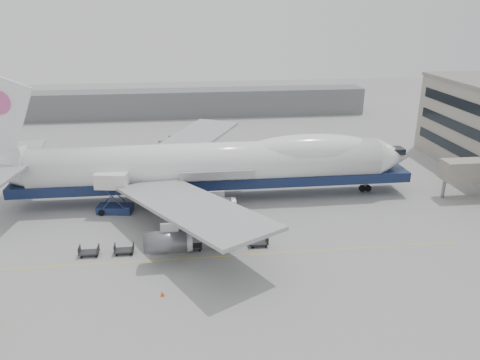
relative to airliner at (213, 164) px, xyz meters
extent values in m
plane|color=gray|center=(-0.64, -12.00, -5.62)|extent=(260.00, 260.00, 0.00)
cube|color=gold|center=(-0.64, -18.00, -5.62)|extent=(60.00, 0.15, 0.01)
cube|color=gray|center=(39.36, -4.00, -1.12)|extent=(9.00, 3.00, 3.00)
cylinder|color=slate|center=(35.36, -4.00, -4.12)|extent=(0.50, 0.50, 3.00)
cube|color=slate|center=(-10.64, 58.00, -2.12)|extent=(110.00, 8.00, 7.00)
cylinder|color=white|center=(-0.64, 0.00, 0.08)|extent=(52.00, 6.40, 6.40)
cube|color=#111D40|center=(0.36, 0.00, -2.48)|extent=(60.00, 5.76, 1.50)
cone|color=white|center=(28.36, 0.00, 0.08)|extent=(6.00, 6.40, 6.40)
ellipsoid|color=white|center=(14.96, 0.00, 1.84)|extent=(20.67, 5.78, 4.56)
cube|color=#9EA0A3|center=(-3.64, -14.28, -0.52)|extent=(20.35, 26.74, 2.26)
cube|color=#9EA0A3|center=(-3.64, 14.28, -0.52)|extent=(20.35, 26.74, 2.26)
cylinder|color=#595B60|center=(-6.64, 19.00, -2.72)|extent=(4.80, 2.60, 2.60)
cylinder|color=#595B60|center=(-0.64, 10.00, -2.72)|extent=(4.80, 2.60, 2.60)
cylinder|color=#595B60|center=(-0.64, -10.00, -2.72)|extent=(4.80, 2.60, 2.60)
cylinder|color=#595B60|center=(-6.64, -19.00, -2.72)|extent=(4.80, 2.60, 2.60)
cylinder|color=slate|center=(24.36, 0.00, -4.37)|extent=(0.36, 0.36, 2.50)
cylinder|color=black|center=(24.36, 0.00, -5.07)|extent=(1.10, 0.45, 1.10)
cylinder|color=slate|center=(-3.64, -3.00, -4.37)|extent=(0.36, 0.36, 2.50)
cylinder|color=black|center=(-3.64, -3.00, -5.07)|extent=(1.10, 0.45, 1.10)
cylinder|color=slate|center=(-3.64, 3.00, -4.37)|extent=(0.36, 0.36, 2.50)
cylinder|color=black|center=(-3.64, 3.00, -5.07)|extent=(1.10, 0.45, 1.10)
cube|color=navy|center=(-14.48, -3.50, -5.08)|extent=(5.23, 3.10, 1.08)
cube|color=silver|center=(-14.48, -3.50, -0.62)|extent=(4.87, 3.24, 2.16)
cube|color=navy|center=(-14.48, -4.58, -2.82)|extent=(3.49, 0.67, 3.88)
cube|color=navy|center=(-14.48, -2.42, -2.82)|extent=(3.49, 0.67, 3.88)
cube|color=slate|center=(-14.48, -1.93, -0.62)|extent=(2.52, 1.54, 0.15)
cylinder|color=black|center=(-16.26, -4.48, -5.18)|extent=(0.89, 0.34, 0.89)
cylinder|color=black|center=(-16.26, -2.52, -5.18)|extent=(0.89, 0.34, 0.89)
cylinder|color=black|center=(-12.71, -4.48, -5.18)|extent=(0.89, 0.34, 0.89)
cylinder|color=black|center=(-12.71, -2.52, -5.18)|extent=(0.89, 0.34, 0.89)
cone|color=#DE4B0B|center=(-6.97, -25.30, -5.33)|extent=(0.38, 0.38, 0.59)
cube|color=#DE4B0B|center=(-6.97, -25.30, -5.61)|extent=(0.40, 0.40, 0.03)
cube|color=#2D2D30|center=(-15.93, -15.91, -5.17)|extent=(2.30, 1.35, 0.18)
cube|color=#2D2D30|center=(-17.03, -15.91, -4.77)|extent=(0.08, 1.35, 0.90)
cube|color=#2D2D30|center=(-14.83, -15.91, -4.77)|extent=(0.08, 1.35, 0.90)
cylinder|color=black|center=(-16.78, -16.46, -5.47)|extent=(0.30, 0.12, 0.30)
cylinder|color=black|center=(-16.78, -15.36, -5.47)|extent=(0.30, 0.12, 0.30)
cylinder|color=black|center=(-15.08, -16.46, -5.47)|extent=(0.30, 0.12, 0.30)
cylinder|color=black|center=(-15.08, -15.36, -5.47)|extent=(0.30, 0.12, 0.30)
cube|color=#2D2D30|center=(-11.83, -15.91, -5.17)|extent=(2.30, 1.35, 0.18)
cube|color=#2D2D30|center=(-12.93, -15.91, -4.77)|extent=(0.08, 1.35, 0.90)
cube|color=#2D2D30|center=(-10.73, -15.91, -4.77)|extent=(0.08, 1.35, 0.90)
cylinder|color=black|center=(-12.68, -16.46, -5.47)|extent=(0.30, 0.12, 0.30)
cylinder|color=black|center=(-12.68, -15.36, -5.47)|extent=(0.30, 0.12, 0.30)
cylinder|color=black|center=(-10.98, -16.46, -5.47)|extent=(0.30, 0.12, 0.30)
cylinder|color=black|center=(-10.98, -15.36, -5.47)|extent=(0.30, 0.12, 0.30)
cube|color=#2D2D30|center=(-7.73, -15.91, -5.17)|extent=(2.30, 1.35, 0.18)
cube|color=#2D2D30|center=(-8.83, -15.91, -4.77)|extent=(0.08, 1.35, 0.90)
cube|color=#2D2D30|center=(-6.63, -15.91, -4.77)|extent=(0.08, 1.35, 0.90)
cylinder|color=black|center=(-8.58, -16.46, -5.47)|extent=(0.30, 0.12, 0.30)
cylinder|color=black|center=(-8.58, -15.36, -5.47)|extent=(0.30, 0.12, 0.30)
cylinder|color=black|center=(-6.88, -16.46, -5.47)|extent=(0.30, 0.12, 0.30)
cylinder|color=black|center=(-6.88, -15.36, -5.47)|extent=(0.30, 0.12, 0.30)
cube|color=#2D2D30|center=(-3.63, -15.91, -5.17)|extent=(2.30, 1.35, 0.18)
cube|color=#2D2D30|center=(-4.73, -15.91, -4.77)|extent=(0.08, 1.35, 0.90)
cube|color=#2D2D30|center=(-2.53, -15.91, -4.77)|extent=(0.08, 1.35, 0.90)
cylinder|color=black|center=(-4.48, -16.46, -5.47)|extent=(0.30, 0.12, 0.30)
cylinder|color=black|center=(-4.48, -15.36, -5.47)|extent=(0.30, 0.12, 0.30)
cylinder|color=black|center=(-2.78, -16.46, -5.47)|extent=(0.30, 0.12, 0.30)
cylinder|color=black|center=(-2.78, -15.36, -5.47)|extent=(0.30, 0.12, 0.30)
cube|color=#2D2D30|center=(0.47, -15.91, -5.17)|extent=(2.30, 1.35, 0.18)
cube|color=#2D2D30|center=(-0.63, -15.91, -4.77)|extent=(0.08, 1.35, 0.90)
cube|color=#2D2D30|center=(1.57, -15.91, -4.77)|extent=(0.08, 1.35, 0.90)
cylinder|color=black|center=(-0.38, -16.46, -5.47)|extent=(0.30, 0.12, 0.30)
cylinder|color=black|center=(-0.38, -15.36, -5.47)|extent=(0.30, 0.12, 0.30)
cylinder|color=black|center=(1.32, -16.46, -5.47)|extent=(0.30, 0.12, 0.30)
cylinder|color=black|center=(1.32, -15.36, -5.47)|extent=(0.30, 0.12, 0.30)
cube|color=#2D2D30|center=(4.57, -15.91, -5.17)|extent=(2.30, 1.35, 0.18)
cube|color=#2D2D30|center=(3.47, -15.91, -4.77)|extent=(0.08, 1.35, 0.90)
cube|color=#2D2D30|center=(5.67, -15.91, -4.77)|extent=(0.08, 1.35, 0.90)
cylinder|color=black|center=(3.72, -16.46, -5.47)|extent=(0.30, 0.12, 0.30)
cylinder|color=black|center=(3.72, -15.36, -5.47)|extent=(0.30, 0.12, 0.30)
cylinder|color=black|center=(5.42, -16.46, -5.47)|extent=(0.30, 0.12, 0.30)
cylinder|color=black|center=(5.42, -15.36, -5.47)|extent=(0.30, 0.12, 0.30)
camera|label=1|loc=(-3.87, -66.88, 22.55)|focal=35.00mm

